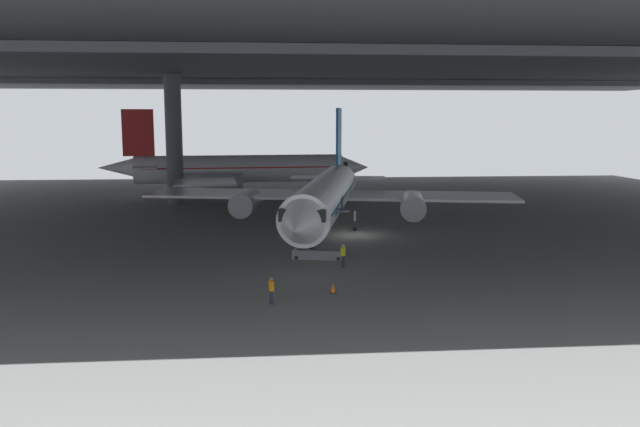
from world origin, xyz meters
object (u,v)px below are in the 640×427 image
object	(u,v)px
airplane_distant	(236,169)
traffic_cone_orange	(333,288)
boarding_stairs	(319,248)
crew_worker_by_stairs	(343,254)
crew_worker_near_nose	(271,289)
airplane_main	(326,196)

from	to	relation	value
airplane_distant	traffic_cone_orange	bearing A→B (deg)	-81.04
boarding_stairs	crew_worker_by_stairs	size ratio (longest dim) A/B	2.81
crew_worker_near_nose	airplane_distant	bearing A→B (deg)	94.63
crew_worker_near_nose	crew_worker_by_stairs	world-z (taller)	crew_worker_by_stairs
crew_worker_near_nose	traffic_cone_orange	xyz separation A→B (m)	(3.68, 2.11, -0.60)
airplane_main	airplane_distant	bearing A→B (deg)	106.93
crew_worker_near_nose	boarding_stairs	bearing A→B (deg)	72.55
airplane_main	airplane_distant	xyz separation A→B (m)	(-9.35, 30.71, 0.02)
airplane_main	traffic_cone_orange	world-z (taller)	airplane_main
boarding_stairs	crew_worker_near_nose	bearing A→B (deg)	-107.45
crew_worker_near_nose	airplane_distant	size ratio (longest dim) A/B	0.04
crew_worker_near_nose	crew_worker_by_stairs	xyz separation A→B (m)	(5.06, 8.56, 0.05)
crew_worker_near_nose	traffic_cone_orange	distance (m)	4.28
airplane_main	crew_worker_near_nose	world-z (taller)	airplane_main
boarding_stairs	crew_worker_near_nose	xyz separation A→B (m)	(-3.67, -11.66, 0.16)
crew_worker_by_stairs	airplane_distant	bearing A→B (deg)	102.00
crew_worker_by_stairs	traffic_cone_orange	world-z (taller)	crew_worker_by_stairs
airplane_main	traffic_cone_orange	xyz separation A→B (m)	(-1.44, -19.47, -3.13)
airplane_distant	traffic_cone_orange	distance (m)	50.90
crew_worker_by_stairs	crew_worker_near_nose	bearing A→B (deg)	-120.60
boarding_stairs	crew_worker_near_nose	distance (m)	12.23
crew_worker_near_nose	crew_worker_by_stairs	distance (m)	9.94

